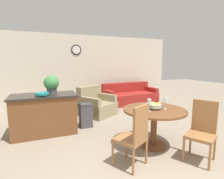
{
  "coord_description": "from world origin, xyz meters",
  "views": [
    {
      "loc": [
        -1.34,
        -1.53,
        1.62
      ],
      "look_at": [
        0.29,
        2.55,
        0.95
      ],
      "focal_mm": 28.0,
      "sensor_mm": 36.0,
      "label": 1
    }
  ],
  "objects_px": {
    "dining_table": "(154,118)",
    "dining_chair_near_left": "(135,134)",
    "kitchen_island": "(45,114)",
    "trash_bin": "(86,115)",
    "teal_bowl": "(42,94)",
    "couch": "(130,96)",
    "dining_chair_near_right": "(202,129)",
    "wine_glass_right": "(166,100)",
    "wine_glass_left": "(149,102)",
    "armchair": "(96,105)",
    "potted_plant": "(51,84)",
    "fruit_bowl": "(155,106)"
  },
  "relations": [
    {
      "from": "dining_table",
      "to": "dining_chair_near_left",
      "type": "bearing_deg",
      "value": -145.7
    },
    {
      "from": "fruit_bowl",
      "to": "couch",
      "type": "relative_size",
      "value": 0.12
    },
    {
      "from": "trash_bin",
      "to": "wine_glass_right",
      "type": "bearing_deg",
      "value": -53.88
    },
    {
      "from": "kitchen_island",
      "to": "couch",
      "type": "xyz_separation_m",
      "value": [
        3.26,
        2.05,
        -0.18
      ]
    },
    {
      "from": "dining_chair_near_right",
      "to": "potted_plant",
      "type": "relative_size",
      "value": 2.37
    },
    {
      "from": "trash_bin",
      "to": "couch",
      "type": "distance_m",
      "value": 3.04
    },
    {
      "from": "trash_bin",
      "to": "teal_bowl",
      "type": "bearing_deg",
      "value": -167.65
    },
    {
      "from": "dining_chair_near_right",
      "to": "teal_bowl",
      "type": "xyz_separation_m",
      "value": [
        -2.45,
        1.99,
        0.42
      ]
    },
    {
      "from": "dining_table",
      "to": "fruit_bowl",
      "type": "distance_m",
      "value": 0.24
    },
    {
      "from": "fruit_bowl",
      "to": "dining_chair_near_right",
      "type": "bearing_deg",
      "value": -55.76
    },
    {
      "from": "dining_chair_near_right",
      "to": "teal_bowl",
      "type": "distance_m",
      "value": 3.19
    },
    {
      "from": "kitchen_island",
      "to": "dining_table",
      "type": "bearing_deg",
      "value": -36.93
    },
    {
      "from": "wine_glass_right",
      "to": "potted_plant",
      "type": "distance_m",
      "value": 2.6
    },
    {
      "from": "wine_glass_left",
      "to": "armchair",
      "type": "distance_m",
      "value": 2.61
    },
    {
      "from": "potted_plant",
      "to": "couch",
      "type": "bearing_deg",
      "value": 31.65
    },
    {
      "from": "armchair",
      "to": "kitchen_island",
      "type": "bearing_deg",
      "value": -178.77
    },
    {
      "from": "wine_glass_left",
      "to": "kitchen_island",
      "type": "height_order",
      "value": "wine_glass_left"
    },
    {
      "from": "kitchen_island",
      "to": "trash_bin",
      "type": "distance_m",
      "value": 0.98
    },
    {
      "from": "teal_bowl",
      "to": "couch",
      "type": "relative_size",
      "value": 0.13
    },
    {
      "from": "dining_table",
      "to": "kitchen_island",
      "type": "xyz_separation_m",
      "value": [
        -1.95,
        1.47,
        -0.12
      ]
    },
    {
      "from": "dining_chair_near_left",
      "to": "trash_bin",
      "type": "xyz_separation_m",
      "value": [
        -0.3,
        1.99,
        -0.23
      ]
    },
    {
      "from": "wine_glass_right",
      "to": "trash_bin",
      "type": "distance_m",
      "value": 2.08
    },
    {
      "from": "wine_glass_left",
      "to": "teal_bowl",
      "type": "xyz_separation_m",
      "value": [
        -1.8,
        1.4,
        0.04
      ]
    },
    {
      "from": "dining_chair_near_left",
      "to": "couch",
      "type": "bearing_deg",
      "value": 34.82
    },
    {
      "from": "wine_glass_right",
      "to": "wine_glass_left",
      "type": "bearing_deg",
      "value": -178.45
    },
    {
      "from": "potted_plant",
      "to": "teal_bowl",
      "type": "bearing_deg",
      "value": -124.42
    },
    {
      "from": "dining_chair_near_right",
      "to": "couch",
      "type": "height_order",
      "value": "dining_chair_near_right"
    },
    {
      "from": "dining_chair_near_left",
      "to": "kitchen_island",
      "type": "height_order",
      "value": "dining_chair_near_left"
    },
    {
      "from": "potted_plant",
      "to": "armchair",
      "type": "height_order",
      "value": "potted_plant"
    },
    {
      "from": "dining_chair_near_left",
      "to": "teal_bowl",
      "type": "height_order",
      "value": "dining_chair_near_left"
    },
    {
      "from": "wine_glass_left",
      "to": "wine_glass_right",
      "type": "height_order",
      "value": "same"
    },
    {
      "from": "armchair",
      "to": "couch",
      "type": "bearing_deg",
      "value": 0.32
    },
    {
      "from": "wine_glass_right",
      "to": "potted_plant",
      "type": "bearing_deg",
      "value": 138.95
    },
    {
      "from": "fruit_bowl",
      "to": "kitchen_island",
      "type": "distance_m",
      "value": 2.47
    },
    {
      "from": "dining_chair_near_left",
      "to": "potted_plant",
      "type": "xyz_separation_m",
      "value": [
        -1.08,
        2.09,
        0.6
      ]
    },
    {
      "from": "dining_chair_near_left",
      "to": "couch",
      "type": "xyz_separation_m",
      "value": [
        2.0,
        3.99,
        -0.26
      ]
    },
    {
      "from": "dining_chair_near_right",
      "to": "dining_table",
      "type": "bearing_deg",
      "value": 5.73
    },
    {
      "from": "fruit_bowl",
      "to": "potted_plant",
      "type": "distance_m",
      "value": 2.42
    },
    {
      "from": "dining_table",
      "to": "dining_chair_near_left",
      "type": "relative_size",
      "value": 1.19
    },
    {
      "from": "dining_table",
      "to": "wine_glass_left",
      "type": "relative_size",
      "value": 5.23
    },
    {
      "from": "kitchen_island",
      "to": "potted_plant",
      "type": "distance_m",
      "value": 0.72
    },
    {
      "from": "kitchen_island",
      "to": "dining_chair_near_left",
      "type": "bearing_deg",
      "value": -56.82
    },
    {
      "from": "wine_glass_right",
      "to": "kitchen_island",
      "type": "distance_m",
      "value": 2.68
    },
    {
      "from": "wine_glass_right",
      "to": "trash_bin",
      "type": "xyz_separation_m",
      "value": [
        -1.17,
        1.6,
        -0.62
      ]
    },
    {
      "from": "potted_plant",
      "to": "trash_bin",
      "type": "bearing_deg",
      "value": -7.02
    },
    {
      "from": "kitchen_island",
      "to": "potted_plant",
      "type": "bearing_deg",
      "value": 40.04
    },
    {
      "from": "teal_bowl",
      "to": "couch",
      "type": "distance_m",
      "value": 4.02
    },
    {
      "from": "potted_plant",
      "to": "armchair",
      "type": "distance_m",
      "value": 1.77
    },
    {
      "from": "dining_table",
      "to": "wine_glass_right",
      "type": "bearing_deg",
      "value": -22.43
    },
    {
      "from": "kitchen_island",
      "to": "potted_plant",
      "type": "height_order",
      "value": "potted_plant"
    }
  ]
}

